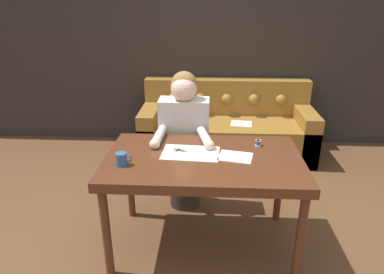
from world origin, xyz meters
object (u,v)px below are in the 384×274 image
at_px(dining_table, 204,166).
at_px(mug, 122,159).
at_px(scissors, 182,151).
at_px(couch, 226,129).
at_px(thread_spool, 258,143).
at_px(person, 184,140).

height_order(dining_table, mug, mug).
bearing_deg(scissors, couch, 76.36).
bearing_deg(dining_table, scissors, 152.24).
distance_m(couch, thread_spool, 1.65).
xyz_separation_m(person, mug, (-0.37, -0.72, 0.16)).
xyz_separation_m(scissors, thread_spool, (0.58, 0.14, 0.02)).
distance_m(dining_table, mug, 0.59).
xyz_separation_m(dining_table, couch, (0.25, 1.79, -0.38)).
xyz_separation_m(person, scissors, (0.02, -0.47, 0.11)).
height_order(dining_table, couch, couch).
bearing_deg(scissors, thread_spool, 13.23).
xyz_separation_m(couch, mug, (-0.80, -1.95, 0.51)).
relative_size(dining_table, thread_spool, 31.34).
distance_m(scissors, mug, 0.46).
distance_m(dining_table, scissors, 0.20).
bearing_deg(scissors, person, 92.26).
relative_size(dining_table, mug, 12.48).
relative_size(dining_table, couch, 0.68).
xyz_separation_m(person, thread_spool, (0.60, -0.34, 0.13)).
relative_size(couch, mug, 18.28).
xyz_separation_m(dining_table, person, (-0.18, 0.56, -0.03)).
relative_size(person, thread_spool, 28.23).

